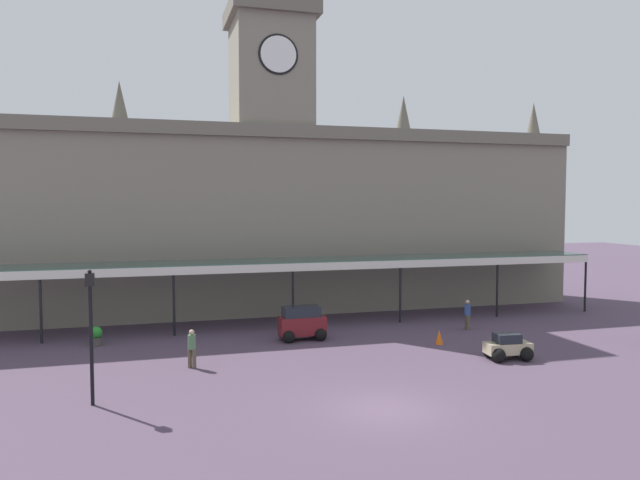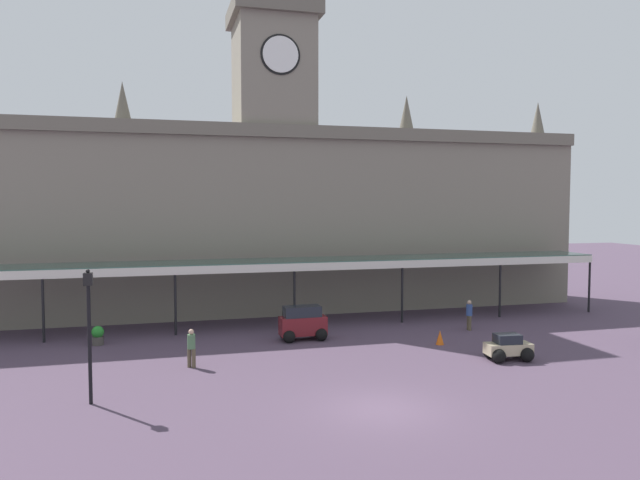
{
  "view_description": "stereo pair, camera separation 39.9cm",
  "coord_description": "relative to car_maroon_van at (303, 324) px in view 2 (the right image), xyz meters",
  "views": [
    {
      "loc": [
        -7.66,
        -18.83,
        7.1
      ],
      "look_at": [
        0.0,
        8.15,
        5.34
      ],
      "focal_mm": 33.63,
      "sensor_mm": 36.0,
      "label": 1
    },
    {
      "loc": [
        -7.27,
        -18.94,
        7.1
      ],
      "look_at": [
        0.0,
        8.15,
        5.34
      ],
      "focal_mm": 33.63,
      "sensor_mm": 36.0,
      "label": 2
    }
  ],
  "objects": [
    {
      "name": "pedestrian_beside_cars",
      "position": [
        9.51,
        -0.08,
        0.1
      ],
      "size": [
        0.34,
        0.39,
        1.67
      ],
      "color": "brown",
      "rests_on": "ground"
    },
    {
      "name": "entrance_canopy",
      "position": [
        0.21,
        4.14,
        2.82
      ],
      "size": [
        39.25,
        3.26,
        3.77
      ],
      "color": "#38564C",
      "rests_on": "ground"
    },
    {
      "name": "station_building",
      "position": [
        0.21,
        9.02,
        5.88
      ],
      "size": [
        41.47,
        5.57,
        19.68
      ],
      "color": "gray",
      "rests_on": "ground"
    },
    {
      "name": "traffic_cone",
      "position": [
        6.4,
        -2.76,
        -0.45
      ],
      "size": [
        0.4,
        0.4,
        0.72
      ],
      "primitive_type": "cone",
      "color": "orange",
      "rests_on": "ground"
    },
    {
      "name": "car_beige_sedan",
      "position": [
        8.04,
        -6.25,
        -0.3
      ],
      "size": [
        2.12,
        1.64,
        1.19
      ],
      "color": "tan",
      "rests_on": "ground"
    },
    {
      "name": "planter_forecourt_centre",
      "position": [
        -10.13,
        1.58,
        -0.32
      ],
      "size": [
        0.6,
        0.6,
        0.96
      ],
      "color": "#47423D",
      "rests_on": "ground"
    },
    {
      "name": "pedestrian_crossing_forecourt",
      "position": [
        -5.83,
        -3.8,
        0.1
      ],
      "size": [
        0.35,
        0.34,
        1.67
      ],
      "color": "brown",
      "rests_on": "ground"
    },
    {
      "name": "ground_plane",
      "position": [
        0.21,
        -10.83,
        -0.81
      ],
      "size": [
        140.0,
        140.0,
        0.0
      ],
      "primitive_type": "plane",
      "color": "#4F3D50"
    },
    {
      "name": "car_maroon_van",
      "position": [
        0.0,
        0.0,
        0.0
      ],
      "size": [
        2.43,
        1.64,
        1.77
      ],
      "color": "maroon",
      "rests_on": "ground"
    },
    {
      "name": "victorian_lamppost",
      "position": [
        -9.51,
        -7.66,
        2.17
      ],
      "size": [
        0.3,
        0.3,
        4.78
      ],
      "color": "black",
      "rests_on": "ground"
    }
  ]
}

